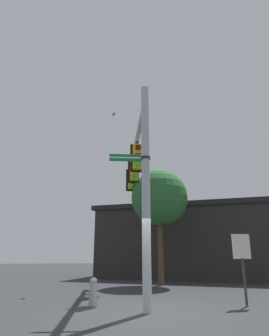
{
  "coord_description": "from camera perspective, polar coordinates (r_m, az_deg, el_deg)",
  "views": [
    {
      "loc": [
        1.97,
        8.34,
        1.55
      ],
      "look_at": [
        -0.55,
        -4.63,
        5.38
      ],
      "focal_mm": 31.36,
      "sensor_mm": 36.0,
      "label": 1
    }
  ],
  "objects": [
    {
      "name": "traffic_light_mid_outer",
      "position": [
        15.91,
        -0.58,
        -2.23
      ],
      "size": [
        0.54,
        0.49,
        1.31
      ],
      "color": "black"
    },
    {
      "name": "traffic_light_mid_inner",
      "position": [
        14.02,
        -0.07,
        -0.31
      ],
      "size": [
        0.54,
        0.49,
        1.31
      ],
      "color": "black"
    },
    {
      "name": "storefront_building",
      "position": [
        20.51,
        12.1,
        -13.74
      ],
      "size": [
        14.05,
        11.44,
        4.57
      ],
      "color": "#282321",
      "rests_on": "ground"
    },
    {
      "name": "tree_by_storefront",
      "position": [
        15.91,
        4.85,
        -5.84
      ],
      "size": [
        3.02,
        3.02,
        5.92
      ],
      "color": "#4C3823",
      "rests_on": "ground"
    },
    {
      "name": "bird_flying",
      "position": [
        16.87,
        -4.06,
        10.44
      ],
      "size": [
        0.24,
        0.38,
        0.1
      ],
      "color": "gray"
    },
    {
      "name": "mast_arm",
      "position": [
        13.33,
        0.23,
        4.16
      ],
      "size": [
        1.14,
        7.86,
        0.2
      ],
      "primitive_type": "cylinder",
      "rotation": [
        0.0,
        1.57,
        4.59
      ],
      "color": "#ADB2B7"
    },
    {
      "name": "historical_marker",
      "position": [
        10.21,
        20.22,
        -16.04
      ],
      "size": [
        0.6,
        0.08,
        2.13
      ],
      "color": "#333333",
      "rests_on": "ground"
    },
    {
      "name": "street_name_sign",
      "position": [
        8.99,
        0.19,
        1.96
      ],
      "size": [
        1.25,
        0.29,
        0.22
      ],
      "color": "#147238"
    },
    {
      "name": "signal_pole",
      "position": [
        8.77,
        2.23,
        -4.02
      ],
      "size": [
        0.25,
        0.25,
        6.79
      ],
      "primitive_type": "cylinder",
      "color": "#ADB2B7",
      "rests_on": "ground"
    },
    {
      "name": "fire_hydrant",
      "position": [
        9.84,
        -8.05,
        -22.64
      ],
      "size": [
        0.35,
        0.24,
        0.82
      ],
      "color": "#99999E",
      "rests_on": "ground"
    },
    {
      "name": "traffic_light_nearest_pole",
      "position": [
        12.16,
        0.59,
        2.2
      ],
      "size": [
        0.54,
        0.49,
        1.31
      ],
      "color": "black"
    },
    {
      "name": "ground_plane",
      "position": [
        8.71,
        2.5,
        -26.41
      ],
      "size": [
        80.0,
        80.0,
        0.0
      ],
      "primitive_type": "plane",
      "color": "#2D3033"
    }
  ]
}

